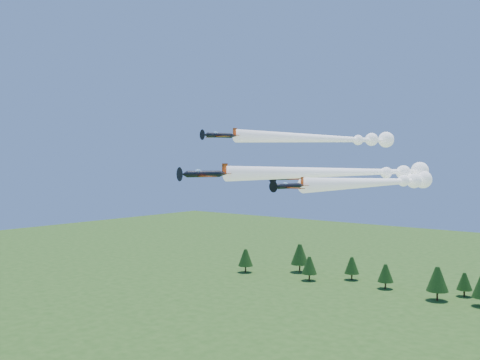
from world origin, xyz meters
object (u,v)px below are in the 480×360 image
Objects in this scene: plane_left at (332,139)px; plane_slot at (289,177)px; plane_right at (383,182)px; plane_lead at (349,172)px.

plane_slot is (2.18, -19.94, -7.90)m from plane_left.
plane_slot is at bearing -123.98° from plane_right.
plane_lead is 1.12× the size of plane_left.
plane_left reaches higher than plane_slot.
plane_right is 5.08× the size of plane_slot.
plane_right is at bearing 58.47° from plane_slot.
plane_slot is at bearing -65.05° from plane_left.
plane_right is 18.27m from plane_slot.
plane_lead is 15.69m from plane_left.
plane_lead reaches higher than plane_right.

